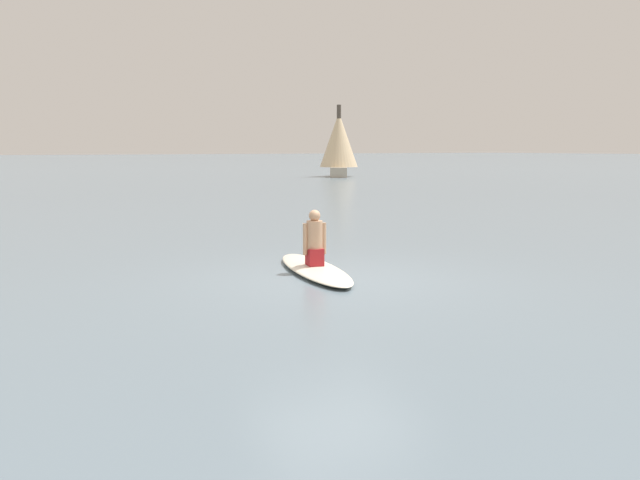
% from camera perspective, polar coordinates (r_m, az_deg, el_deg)
% --- Properties ---
extents(ground_plane, '(400.00, 400.00, 0.00)m').
position_cam_1_polar(ground_plane, '(10.14, 1.46, -3.47)').
color(ground_plane, slate).
extents(surfboard, '(1.41, 3.18, 0.12)m').
position_cam_1_polar(surfboard, '(10.73, -0.47, -2.50)').
color(surfboard, silver).
rests_on(surfboard, ground).
extents(person_paddler, '(0.40, 0.34, 0.90)m').
position_cam_1_polar(person_paddler, '(10.66, -0.47, -0.03)').
color(person_paddler, '#A51E23').
rests_on(person_paddler, surfboard).
extents(sailboat_near_right, '(3.67, 3.83, 4.98)m').
position_cam_1_polar(sailboat_near_right, '(46.66, 1.64, 8.39)').
color(sailboat_near_right, '#B2A893').
rests_on(sailboat_near_right, ground).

